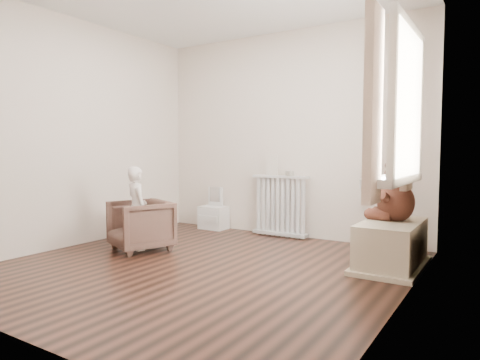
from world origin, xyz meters
The scene contains 18 objects.
floor centered at (0.00, 0.00, 0.00)m, with size 3.60×3.60×0.01m, color black.
back_wall centered at (0.00, 1.80, 1.30)m, with size 3.60×0.02×2.60m, color silver.
front_wall centered at (0.00, -1.80, 1.30)m, with size 3.60×0.02×2.60m, color silver.
left_wall centered at (-1.80, 0.00, 1.30)m, with size 0.02×3.60×2.60m, color silver.
right_wall centered at (1.80, 0.00, 1.30)m, with size 0.02×3.60×2.60m, color silver.
window centered at (1.76, 0.30, 1.45)m, with size 0.03×0.90×1.10m, color white.
window_sill centered at (1.67, 0.30, 0.87)m, with size 0.22×1.10×0.06m, color silver.
curtain_left centered at (1.65, -0.27, 1.39)m, with size 0.06×0.26×1.30m, color beige.
curtain_right centered at (1.65, 0.87, 1.39)m, with size 0.06×0.26×1.30m, color beige.
radiator centered at (-0.02, 1.68, 0.39)m, with size 0.74×0.14×0.78m, color silver.
paper_doll centered at (-0.14, 1.68, 0.91)m, with size 0.16×0.01×0.26m, color beige.
tin_a centered at (0.11, 1.68, 0.81)m, with size 0.11×0.11×0.06m, color #A59E8C.
toy_vanity centered at (-1.05, 1.65, 0.28)m, with size 0.37×0.26×0.58m, color silver.
armchair centered at (-0.97, 0.18, 0.27)m, with size 0.59×0.60×0.55m, color #4F3429.
child centered at (-0.97, 0.13, 0.47)m, with size 0.33×0.22×0.90m, color white.
toy_bench centered at (1.52, 0.93, 0.20)m, with size 0.49×0.92×0.43m, color beige.
teddy_bear centered at (1.53, 1.02, 0.67)m, with size 0.45×0.35×0.55m, color #3E1C13, non-canonical shape.
plush_cat centered at (1.66, 0.67, 1.00)m, with size 0.18×0.29×0.25m, color slate, non-canonical shape.
Camera 1 is at (2.43, -3.15, 1.10)m, focal length 32.00 mm.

